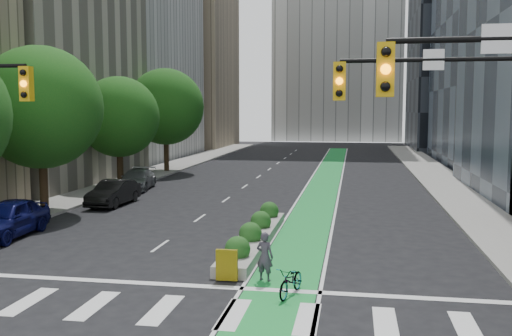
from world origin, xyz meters
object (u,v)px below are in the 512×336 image
at_px(cyclist, 265,257).
at_px(parked_car_left_near, 7,218).
at_px(median_planter, 255,235).
at_px(parked_car_left_mid, 113,193).
at_px(parked_car_left_far, 137,179).
at_px(bicycle, 291,281).

height_order(cyclist, parked_car_left_near, parked_car_left_near).
height_order(median_planter, parked_car_left_mid, parked_car_left_mid).
bearing_deg(parked_car_left_far, cyclist, -66.17).
bearing_deg(parked_car_left_near, bicycle, -26.19).
xyz_separation_m(parked_car_left_near, parked_car_left_far, (0.00, 14.92, -0.13)).
xyz_separation_m(median_planter, bicycle, (2.17, -6.20, 0.07)).
bearing_deg(parked_car_left_mid, bicycle, -48.15).
xyz_separation_m(bicycle, parked_car_left_far, (-12.87, 20.48, 0.25)).
height_order(bicycle, parked_car_left_mid, parked_car_left_mid).
bearing_deg(cyclist, parked_car_left_far, -40.06).
bearing_deg(parked_car_left_near, median_planter, 0.63).
xyz_separation_m(parked_car_left_near, parked_car_left_mid, (1.10, 8.52, -0.10)).
relative_size(parked_car_left_near, parked_car_left_mid, 1.10).
bearing_deg(bicycle, parked_car_left_mid, 144.74).
bearing_deg(parked_car_left_mid, cyclist, -47.96).
distance_m(parked_car_left_mid, parked_car_left_far, 6.49).
bearing_deg(median_planter, bicycle, -70.76).
height_order(median_planter, cyclist, cyclist).
distance_m(bicycle, cyclist, 1.65).
distance_m(parked_car_left_near, parked_car_left_far, 14.92).
relative_size(cyclist, parked_car_left_mid, 0.36).
bearing_deg(parked_car_left_far, bicycle, -65.75).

